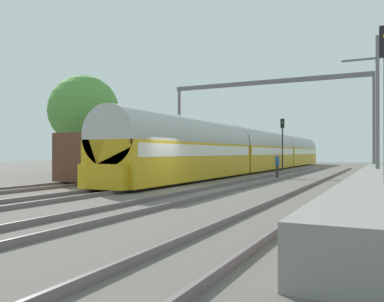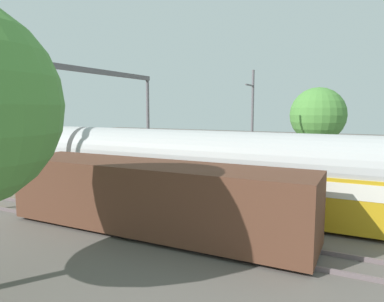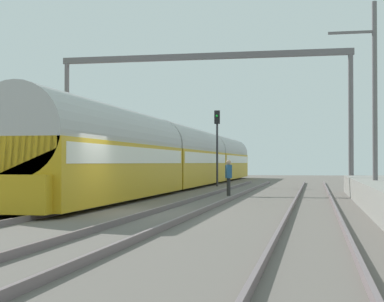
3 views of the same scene
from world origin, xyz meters
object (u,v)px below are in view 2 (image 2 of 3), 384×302
at_px(person_crossing, 164,168).
at_px(freight_car, 153,197).
at_px(railway_signal_far, 14,132).
at_px(catenary_gantry, 79,96).

bearing_deg(person_crossing, freight_car, 96.31).
height_order(freight_car, person_crossing, freight_car).
height_order(freight_car, railway_signal_far, railway_signal_far).
relative_size(freight_car, catenary_gantry, 0.77).
xyz_separation_m(person_crossing, catenary_gantry, (-2.23, 5.23, 4.90)).
bearing_deg(catenary_gantry, person_crossing, -66.91).
distance_m(railway_signal_far, catenary_gantry, 7.02).
bearing_deg(freight_car, railway_signal_far, 69.50).
bearing_deg(railway_signal_far, catenary_gantry, -88.55).
relative_size(railway_signal_far, catenary_gantry, 0.30).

